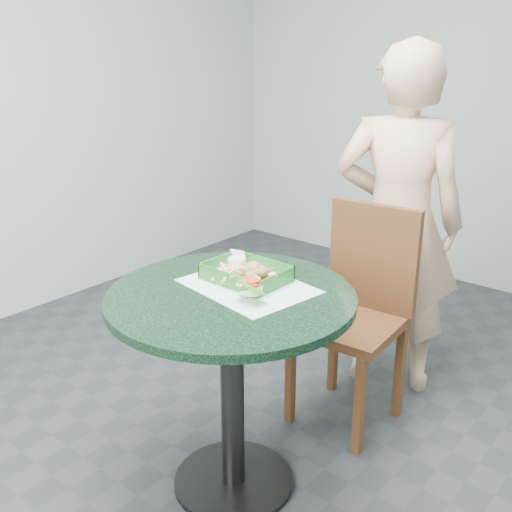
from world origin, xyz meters
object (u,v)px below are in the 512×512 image
Objects in this scene: sauce_ramekin at (237,267)px; crab_sandwich at (254,280)px; cafe_table at (232,344)px; diner_person at (398,215)px; food_basket at (246,281)px; dining_chair at (359,301)px.

crab_sandwich is at bearing -22.94° from sauce_ramekin.
diner_person is at bearing 85.90° from cafe_table.
cafe_table is 0.22m from food_basket.
cafe_table is at bearing -55.50° from sauce_ramekin.
food_basket is (-0.13, -0.58, 0.24)m from dining_chair.
crab_sandwich is at bearing -100.21° from dining_chair.
crab_sandwich is at bearing -30.01° from food_basket.
dining_chair is at bearing 77.40° from food_basket.
sauce_ramekin is at bearing 124.50° from cafe_table.
dining_chair is 0.67m from crab_sandwich.
dining_chair is 7.06× the size of crab_sandwich.
dining_chair reaches higher than crab_sandwich.
sauce_ramekin is (-0.18, -0.56, 0.27)m from dining_chair.
food_basket is at bearing -107.18° from dining_chair.
crab_sandwich is (-0.04, -0.95, -0.03)m from diner_person.
crab_sandwich is (0.03, 0.08, 0.22)m from cafe_table.
cafe_table is 0.90× the size of dining_chair.
cafe_table is at bearing -102.37° from dining_chair.
sauce_ramekin reaches higher than cafe_table.
food_basket is (-0.11, -0.91, -0.06)m from diner_person.
food_basket is at bearing -13.22° from sauce_ramekin.
dining_chair is 0.56× the size of diner_person.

